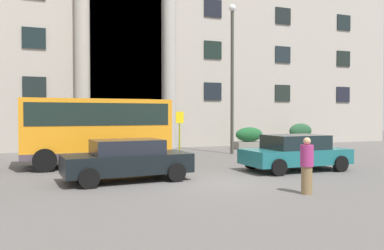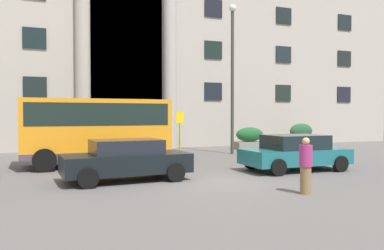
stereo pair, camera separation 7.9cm
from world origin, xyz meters
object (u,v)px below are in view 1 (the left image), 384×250
(bus_stop_sign, at_px, (180,129))
(lamppost_plaza_centre, at_px, (232,68))
(hedge_planter_far_west, at_px, (119,141))
(parked_sedan_far, at_px, (295,152))
(orange_minibus, at_px, (96,126))
(pedestrian_child_trailing, at_px, (307,166))
(parked_coupe_end, at_px, (127,160))
(hedge_planter_far_east, at_px, (249,138))
(hedge_planter_east, at_px, (300,135))

(bus_stop_sign, xyz_separation_m, lamppost_plaza_centre, (3.23, 0.32, 3.34))
(hedge_planter_far_west, relative_size, parked_sedan_far, 0.37)
(orange_minibus, bearing_deg, parked_sedan_far, -32.24)
(pedestrian_child_trailing, bearing_deg, bus_stop_sign, 33.61)
(orange_minibus, distance_m, parked_sedan_far, 8.36)
(parked_coupe_end, xyz_separation_m, pedestrian_child_trailing, (4.17, -3.95, 0.07))
(hedge_planter_far_east, bearing_deg, hedge_planter_east, 3.68)
(bus_stop_sign, bearing_deg, parked_sedan_far, -68.42)
(hedge_planter_far_west, xyz_separation_m, parked_sedan_far, (5.19, -9.26, -0.01))
(lamppost_plaza_centre, bearing_deg, orange_minibus, -162.84)
(pedestrian_child_trailing, bearing_deg, parked_coupe_end, 79.93)
(orange_minibus, bearing_deg, parked_coupe_end, -85.25)
(bus_stop_sign, distance_m, lamppost_plaza_centre, 4.66)
(parked_sedan_far, bearing_deg, bus_stop_sign, 111.46)
(bus_stop_sign, bearing_deg, hedge_planter_east, 16.85)
(parked_coupe_end, relative_size, pedestrian_child_trailing, 2.70)
(orange_minibus, height_order, parked_sedan_far, orange_minibus)
(hedge_planter_far_west, bearing_deg, hedge_planter_far_east, -0.76)
(bus_stop_sign, height_order, pedestrian_child_trailing, bus_stop_sign)
(hedge_planter_far_west, xyz_separation_m, lamppost_plaza_centre, (5.88, -2.52, 4.07))
(orange_minibus, xyz_separation_m, hedge_planter_far_east, (10.26, 4.81, -1.02))
(orange_minibus, height_order, pedestrian_child_trailing, orange_minibus)
(hedge_planter_east, relative_size, pedestrian_child_trailing, 1.19)
(bus_stop_sign, relative_size, parked_coupe_end, 0.56)
(hedge_planter_far_west, height_order, parked_sedan_far, hedge_planter_far_west)
(orange_minibus, relative_size, bus_stop_sign, 2.58)
(parked_sedan_far, relative_size, pedestrian_child_trailing, 2.64)
(hedge_planter_east, height_order, hedge_planter_far_east, hedge_planter_east)
(hedge_planter_east, bearing_deg, orange_minibus, -160.62)
(hedge_planter_far_east, bearing_deg, parked_sedan_far, -109.18)
(hedge_planter_far_west, height_order, hedge_planter_east, hedge_planter_east)
(hedge_planter_far_west, height_order, lamppost_plaza_centre, lamppost_plaza_centre)
(parked_coupe_end, bearing_deg, orange_minibus, 91.76)
(orange_minibus, distance_m, lamppost_plaza_centre, 8.71)
(orange_minibus, bearing_deg, hedge_planter_far_east, 24.39)
(parked_sedan_far, bearing_deg, hedge_planter_far_east, 70.70)
(hedge_planter_far_west, bearing_deg, hedge_planter_east, 0.72)
(bus_stop_sign, xyz_separation_m, hedge_planter_far_east, (5.72, 2.73, -0.80))
(orange_minibus, relative_size, pedestrian_child_trailing, 3.88)
(hedge_planter_far_west, relative_size, pedestrian_child_trailing, 0.99)
(pedestrian_child_trailing, bearing_deg, lamppost_plaza_centre, 16.70)
(lamppost_plaza_centre, bearing_deg, hedge_planter_far_east, 44.12)
(bus_stop_sign, xyz_separation_m, pedestrian_child_trailing, (0.04, -10.33, -0.69))
(lamppost_plaza_centre, bearing_deg, bus_stop_sign, -174.38)
(bus_stop_sign, xyz_separation_m, parked_coupe_end, (-4.12, -6.39, -0.76))
(bus_stop_sign, relative_size, hedge_planter_far_east, 1.19)
(hedge_planter_far_west, distance_m, hedge_planter_east, 12.55)
(hedge_planter_far_west, height_order, parked_coupe_end, hedge_planter_far_west)
(parked_sedan_far, height_order, pedestrian_child_trailing, pedestrian_child_trailing)
(orange_minibus, bearing_deg, pedestrian_child_trailing, -61.70)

